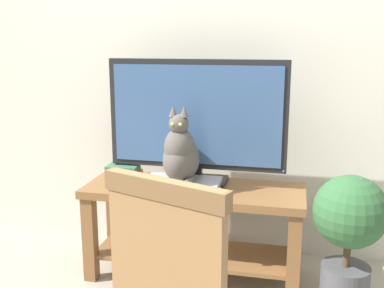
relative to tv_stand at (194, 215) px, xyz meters
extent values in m
cube|color=beige|center=(0.02, 0.49, 1.02)|extent=(7.00, 0.12, 2.80)
cube|color=brown|center=(0.00, 0.00, 0.15)|extent=(1.24, 0.45, 0.04)
cube|color=brown|center=(-0.57, -0.18, -0.13)|extent=(0.07, 0.07, 0.50)
cube|color=brown|center=(0.57, -0.18, -0.13)|extent=(0.07, 0.07, 0.50)
cube|color=brown|center=(-0.57, 0.18, -0.13)|extent=(0.07, 0.07, 0.50)
cube|color=brown|center=(0.57, 0.18, -0.13)|extent=(0.07, 0.07, 0.50)
cube|color=brown|center=(0.00, 0.00, -0.24)|extent=(1.14, 0.37, 0.02)
cube|color=black|center=(0.00, 0.08, 0.18)|extent=(0.34, 0.20, 0.03)
cube|color=black|center=(0.00, 0.08, 0.23)|extent=(0.06, 0.04, 0.06)
cube|color=black|center=(0.00, 0.08, 0.57)|extent=(1.02, 0.05, 0.62)
cube|color=#385684|center=(0.00, 0.05, 0.57)|extent=(0.95, 0.01, 0.56)
sphere|color=#2672F2|center=(0.49, 0.05, 0.28)|extent=(0.01, 0.01, 0.01)
cube|color=#ADADB2|center=(-0.05, -0.08, 0.20)|extent=(0.42, 0.27, 0.06)
cube|color=black|center=(-0.05, -0.22, 0.20)|extent=(0.25, 0.01, 0.03)
ellipsoid|color=#514C47|center=(-0.05, -0.08, 0.35)|extent=(0.19, 0.29, 0.24)
ellipsoid|color=#514C47|center=(-0.05, -0.12, 0.42)|extent=(0.17, 0.19, 0.22)
sphere|color=#514C47|center=(-0.05, -0.13, 0.55)|extent=(0.11, 0.11, 0.11)
cone|color=#514C47|center=(-0.08, -0.13, 0.62)|extent=(0.05, 0.05, 0.06)
cone|color=#514C47|center=(-0.02, -0.13, 0.62)|extent=(0.05, 0.05, 0.06)
sphere|color=#B2C64C|center=(-0.07, -0.18, 0.56)|extent=(0.02, 0.02, 0.02)
sphere|color=#B2C64C|center=(-0.03, -0.18, 0.56)|extent=(0.02, 0.02, 0.02)
cylinder|color=#514C47|center=(0.01, -0.18, 0.25)|extent=(0.05, 0.23, 0.04)
cube|color=olive|center=(0.19, -1.23, 0.36)|extent=(0.39, 0.17, 0.49)
cube|color=brown|center=(0.19, -1.23, 0.57)|extent=(0.41, 0.19, 0.06)
cube|color=olive|center=(-0.43, 0.07, 0.19)|extent=(0.19, 0.17, 0.04)
cube|color=#38664C|center=(-0.45, 0.06, 0.23)|extent=(0.19, 0.14, 0.04)
cylinder|color=#332319|center=(0.83, -0.21, -0.13)|extent=(0.22, 0.22, 0.02)
cylinder|color=#4C3823|center=(0.83, -0.21, -0.05)|extent=(0.04, 0.04, 0.14)
sphere|color=#2D5B33|center=(0.83, -0.21, 0.17)|extent=(0.36, 0.36, 0.36)
camera|label=1|loc=(0.54, -2.44, 0.99)|focal=43.34mm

